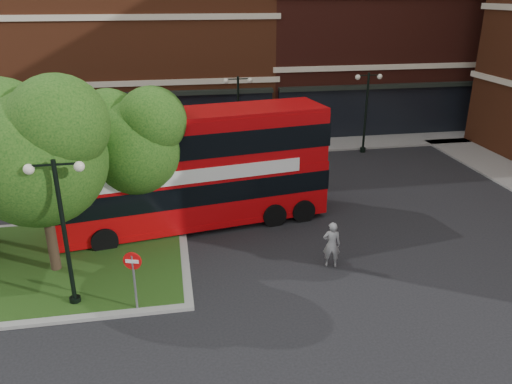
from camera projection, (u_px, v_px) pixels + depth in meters
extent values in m
plane|color=black|center=(243.00, 292.00, 17.03)|extent=(120.00, 120.00, 0.00)
cube|color=slate|center=(204.00, 150.00, 32.08)|extent=(44.00, 3.00, 0.12)
cube|color=brown|center=(77.00, 31.00, 35.03)|extent=(26.00, 12.00, 14.00)
cube|color=#471911|center=(374.00, 13.00, 38.27)|extent=(18.00, 12.00, 16.00)
cube|color=gray|center=(17.00, 267.00, 18.44)|extent=(12.60, 7.60, 0.12)
cube|color=#19380F|center=(17.00, 267.00, 18.43)|extent=(12.00, 7.00, 0.15)
cylinder|color=#2D2116|center=(49.00, 223.00, 17.52)|extent=(0.36, 0.36, 3.92)
sphere|color=#113F0F|center=(38.00, 159.00, 16.63)|extent=(4.60, 4.60, 4.60)
sphere|color=#113F0F|center=(2.00, 129.00, 16.74)|extent=(3.45, 3.45, 3.45)
sphere|color=#113F0F|center=(59.00, 124.00, 15.89)|extent=(3.22, 3.22, 3.22)
cylinder|color=#2D2116|center=(139.00, 197.00, 20.38)|extent=(0.36, 0.36, 3.47)
sphere|color=#113F0F|center=(135.00, 147.00, 19.59)|extent=(3.80, 3.80, 3.80)
sphere|color=#113F0F|center=(109.00, 125.00, 19.66)|extent=(2.85, 2.85, 2.85)
sphere|color=#113F0F|center=(152.00, 121.00, 18.96)|extent=(2.66, 2.66, 2.66)
cylinder|color=black|center=(65.00, 237.00, 15.38)|extent=(0.14, 0.14, 5.00)
cylinder|color=black|center=(75.00, 301.00, 16.26)|extent=(0.36, 0.36, 0.30)
cube|color=black|center=(54.00, 165.00, 14.51)|extent=(1.40, 0.06, 0.06)
sphere|color=#F2EACC|center=(29.00, 169.00, 14.43)|extent=(0.32, 0.32, 0.32)
sphere|color=#F2EACC|center=(79.00, 166.00, 14.66)|extent=(0.32, 0.32, 0.32)
cylinder|color=black|center=(238.00, 119.00, 29.67)|extent=(0.14, 0.14, 5.00)
cylinder|color=black|center=(239.00, 157.00, 30.55)|extent=(0.36, 0.36, 0.30)
cube|color=black|center=(238.00, 79.00, 28.80)|extent=(1.40, 0.06, 0.06)
sphere|color=#F2EACC|center=(226.00, 81.00, 28.72)|extent=(0.32, 0.32, 0.32)
sphere|color=#F2EACC|center=(250.00, 80.00, 28.95)|extent=(0.32, 0.32, 0.32)
cylinder|color=black|center=(366.00, 114.00, 30.99)|extent=(0.14, 0.14, 5.00)
cylinder|color=black|center=(363.00, 150.00, 31.86)|extent=(0.36, 0.36, 0.30)
cube|color=black|center=(369.00, 75.00, 30.11)|extent=(1.40, 0.06, 0.06)
sphere|color=#F2EACC|center=(358.00, 77.00, 30.03)|extent=(0.32, 0.32, 0.32)
sphere|color=#F2EACC|center=(380.00, 77.00, 30.26)|extent=(0.32, 0.32, 0.32)
cube|color=#B4070A|center=(194.00, 191.00, 21.46)|extent=(11.79, 4.44, 2.20)
cube|color=#B4070A|center=(191.00, 141.00, 20.64)|extent=(11.67, 4.39, 2.20)
cube|color=black|center=(191.00, 139.00, 20.60)|extent=(11.79, 4.44, 0.99)
cube|color=silver|center=(200.00, 176.00, 19.86)|extent=(8.53, 1.43, 0.58)
imported|color=gray|center=(332.00, 244.00, 18.33)|extent=(0.74, 0.57, 1.79)
imported|color=silver|center=(219.00, 149.00, 30.16)|extent=(3.99, 1.73, 1.34)
imported|color=silver|center=(279.00, 146.00, 30.77)|extent=(4.10, 1.73, 1.32)
cylinder|color=slate|center=(135.00, 284.00, 15.63)|extent=(0.07, 0.07, 2.02)
cylinder|color=red|center=(132.00, 261.00, 15.32)|extent=(0.58, 0.22, 0.59)
cube|color=white|center=(132.00, 261.00, 15.32)|extent=(0.41, 0.16, 0.11)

